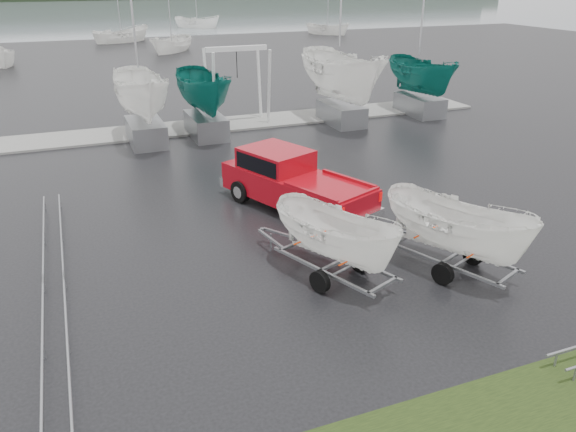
{
  "coord_description": "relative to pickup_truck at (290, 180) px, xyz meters",
  "views": [
    {
      "loc": [
        -7.99,
        -16.12,
        7.67
      ],
      "look_at": [
        -2.54,
        -2.33,
        1.2
      ],
      "focal_mm": 35.0,
      "sensor_mm": 36.0,
      "label": 1
    }
  ],
  "objects": [
    {
      "name": "mast_rack_1",
      "position": [
        -7.84,
        -5.97,
        -0.68
      ],
      "size": [
        0.56,
        6.5,
        0.06
      ],
      "rotation": [
        0.0,
        0.0,
        1.57
      ],
      "color": "gray",
      "rests_on": "ground"
    },
    {
      "name": "lake",
      "position": [
        1.16,
        99.03,
        -1.04
      ],
      "size": [
        300.0,
        300.0,
        0.0
      ],
      "primitive_type": "plane",
      "color": "slate",
      "rests_on": "ground"
    },
    {
      "name": "trailer_hitched",
      "position": [
        2.46,
        -5.98,
        1.65
      ],
      "size": [
        2.46,
        3.78,
        4.95
      ],
      "rotation": [
        0.0,
        0.0,
        0.39
      ],
      "color": "gray",
      "rests_on": "ground"
    },
    {
      "name": "moored_boat_2",
      "position": [
        4.18,
        43.54,
        -1.03
      ],
      "size": [
        3.78,
        3.79,
        11.53
      ],
      "rotation": [
        0.0,
        0.0,
        5.61
      ],
      "color": "white",
      "rests_on": "ground"
    },
    {
      "name": "dock",
      "position": [
        1.16,
        12.03,
        -0.98
      ],
      "size": [
        30.0,
        3.0,
        0.12
      ],
      "primitive_type": "cube",
      "color": "gray",
      "rests_on": "ground"
    },
    {
      "name": "moored_boat_5",
      "position": [
        12.9,
        69.58,
        -1.03
      ],
      "size": [
        3.97,
        3.96,
        11.68
      ],
      "rotation": [
        0.0,
        0.0,
        0.85
      ],
      "color": "white",
      "rests_on": "ground"
    },
    {
      "name": "moored_boat_0",
      "position": [
        -11.84,
        40.2,
        -1.02
      ],
      "size": [
        2.94,
        2.99,
        11.27
      ],
      "rotation": [
        0.0,
        0.0,
        0.21
      ],
      "color": "white",
      "rests_on": "ground"
    },
    {
      "name": "keelboat_1",
      "position": [
        -0.48,
        10.23,
        2.46
      ],
      "size": [
        2.22,
        3.2,
        6.99
      ],
      "color": "gray",
      "rests_on": "ground"
    },
    {
      "name": "keelboat_2",
      "position": [
        7.02,
        10.03,
        3.54
      ],
      "size": [
        2.87,
        3.2,
        11.05
      ],
      "color": "gray",
      "rests_on": "ground"
    },
    {
      "name": "moored_boat_1",
      "position": [
        0.3,
        54.52,
        -1.03
      ],
      "size": [
        3.73,
        3.69,
        11.67
      ],
      "rotation": [
        0.0,
        0.0,
        2.0
      ],
      "color": "white",
      "rests_on": "ground"
    },
    {
      "name": "keelboat_0",
      "position": [
        -3.49,
        10.03,
        2.75
      ],
      "size": [
        2.38,
        3.2,
        10.55
      ],
      "color": "gray",
      "rests_on": "ground"
    },
    {
      "name": "moored_boat_3",
      "position": [
        26.81,
        53.76,
        -1.02
      ],
      "size": [
        3.37,
        3.39,
        11.17
      ],
      "rotation": [
        0.0,
        0.0,
        0.63
      ],
      "color": "white",
      "rests_on": "ground"
    },
    {
      "name": "mast_rack_0",
      "position": [
        -7.84,
        0.03,
        -0.68
      ],
      "size": [
        0.56,
        6.5,
        0.06
      ],
      "rotation": [
        0.0,
        0.0,
        1.57
      ],
      "color": "gray",
      "rests_on": "ground"
    },
    {
      "name": "boat_hoist",
      "position": [
        1.78,
        12.03,
        1.64
      ],
      "size": [
        3.3,
        2.18,
        4.12
      ],
      "color": "silver",
      "rests_on": "ground"
    },
    {
      "name": "ground_plane",
      "position": [
        1.16,
        -0.97,
        -1.03
      ],
      "size": [
        120.0,
        120.0,
        0.0
      ],
      "primitive_type": "plane",
      "color": "black",
      "rests_on": "ground"
    },
    {
      "name": "pickup_truck",
      "position": [
        0.0,
        0.0,
        0.0
      ],
      "size": [
        4.11,
        6.25,
        1.97
      ],
      "rotation": [
        0.0,
        0.0,
        0.39
      ],
      "color": "#990813",
      "rests_on": "ground"
    },
    {
      "name": "trailer_parked",
      "position": [
        -0.75,
        -5.16,
        1.49
      ],
      "size": [
        2.43,
        3.78,
        4.63
      ],
      "rotation": [
        0.0,
        0.0,
        0.38
      ],
      "color": "gray",
      "rests_on": "ground"
    },
    {
      "name": "keelboat_3",
      "position": [
        12.24,
        10.33,
        2.41
      ],
      "size": [
        2.19,
        3.2,
        10.35
      ],
      "color": "gray",
      "rests_on": "ground"
    }
  ]
}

